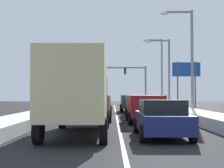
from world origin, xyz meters
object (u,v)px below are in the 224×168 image
object	(u,v)px
suv_red_right_lane_second	(144,106)
box_truck_center_lane_nearest	(78,90)
suv_green_right_lane_third	(138,103)
street_lamp_right_far	(159,67)
traffic_light_gantry	(130,77)
roadside_sign_right	(186,74)
suv_silver_center_lane_third	(99,103)
sedan_navy_right_lane_nearest	(161,118)
suv_charcoal_right_lane_fourth	(130,102)
street_lamp_right_near	(187,53)
sedan_gray_center_lane_fourth	(101,103)
suv_tan_center_lane_second	(94,105)
street_lamp_right_mid	(165,68)

from	to	relation	value
suv_red_right_lane_second	box_truck_center_lane_nearest	bearing A→B (deg)	-118.32
suv_green_right_lane_third	street_lamp_right_far	bearing A→B (deg)	76.40
traffic_light_gantry	suv_green_right_lane_third	bearing A→B (deg)	-91.77
traffic_light_gantry	box_truck_center_lane_nearest	bearing A→B (deg)	-96.68
suv_red_right_lane_second	traffic_light_gantry	size ratio (longest dim) A/B	0.65
roadside_sign_right	suv_silver_center_lane_third	bearing A→B (deg)	-138.85
box_truck_center_lane_nearest	sedan_navy_right_lane_nearest	bearing A→B (deg)	-9.27
suv_silver_center_lane_third	roadside_sign_right	xyz separation A→B (m)	(9.58, 8.37, 3.00)
suv_charcoal_right_lane_fourth	suv_green_right_lane_third	bearing A→B (deg)	-87.59
sedan_navy_right_lane_nearest	suv_green_right_lane_third	xyz separation A→B (m)	(0.18, 13.27, 0.25)
suv_green_right_lane_third	roadside_sign_right	distance (m)	12.69
box_truck_center_lane_nearest	roadside_sign_right	bearing A→B (deg)	67.00
sedan_navy_right_lane_nearest	street_lamp_right_near	distance (m)	14.20
suv_charcoal_right_lane_fourth	suv_silver_center_lane_third	distance (m)	5.07
sedan_gray_center_lane_fourth	roadside_sign_right	world-z (taller)	roadside_sign_right
street_lamp_right_far	sedan_gray_center_lane_fourth	bearing A→B (deg)	-130.40
traffic_light_gantry	street_lamp_right_far	world-z (taller)	street_lamp_right_far
suv_tan_center_lane_second	traffic_light_gantry	xyz separation A→B (m)	(4.05, 29.29, 3.48)
street_lamp_right_mid	suv_tan_center_lane_second	bearing A→B (deg)	-117.09
street_lamp_right_far	roadside_sign_right	world-z (taller)	street_lamp_right_far
sedan_navy_right_lane_nearest	suv_green_right_lane_third	world-z (taller)	suv_green_right_lane_third
suv_silver_center_lane_third	roadside_sign_right	world-z (taller)	roadside_sign_right
box_truck_center_lane_nearest	traffic_light_gantry	distance (m)	37.49
traffic_light_gantry	suv_charcoal_right_lane_fourth	bearing A→B (deg)	-93.23
sedan_navy_right_lane_nearest	suv_green_right_lane_third	distance (m)	13.28
suv_charcoal_right_lane_fourth	suv_tan_center_lane_second	size ratio (longest dim) A/B	1.00
sedan_navy_right_lane_nearest	sedan_gray_center_lane_fourth	distance (m)	22.24
box_truck_center_lane_nearest	traffic_light_gantry	bearing A→B (deg)	83.32
sedan_navy_right_lane_nearest	street_lamp_right_far	world-z (taller)	street_lamp_right_far
suv_red_right_lane_second	sedan_gray_center_lane_fourth	distance (m)	15.44
street_lamp_right_near	roadside_sign_right	xyz separation A→B (m)	(2.39, 10.98, -1.06)
suv_silver_center_lane_third	street_lamp_right_far	size ratio (longest dim) A/B	0.53
street_lamp_right_mid	roadside_sign_right	bearing A→B (deg)	36.05
suv_green_right_lane_third	traffic_light_gantry	bearing A→B (deg)	88.23
suv_tan_center_lane_second	sedan_gray_center_lane_fourth	xyz separation A→B (m)	(-0.03, 13.60, -0.25)
suv_green_right_lane_third	box_truck_center_lane_nearest	xyz separation A→B (m)	(-3.59, -12.71, 0.88)
suv_tan_center_lane_second	street_lamp_right_far	xyz separation A→B (m)	(7.57, 22.53, 4.47)
street_lamp_right_mid	street_lamp_right_far	world-z (taller)	street_lamp_right_far
street_lamp_right_far	traffic_light_gantry	bearing A→B (deg)	117.51
street_lamp_right_mid	roadside_sign_right	size ratio (longest dim) A/B	1.40
street_lamp_right_far	sedan_navy_right_lane_nearest	bearing A→B (deg)	-98.20
suv_tan_center_lane_second	street_lamp_right_near	world-z (taller)	street_lamp_right_near
suv_silver_center_lane_third	traffic_light_gantry	world-z (taller)	traffic_light_gantry
suv_tan_center_lane_second	sedan_navy_right_lane_nearest	bearing A→B (deg)	-69.73
sedan_navy_right_lane_nearest	suv_red_right_lane_second	bearing A→B (deg)	89.93
suv_silver_center_lane_third	roadside_sign_right	size ratio (longest dim) A/B	0.89
box_truck_center_lane_nearest	street_lamp_right_far	size ratio (longest dim) A/B	0.77
sedan_gray_center_lane_fourth	suv_green_right_lane_third	bearing A→B (deg)	-69.18
suv_charcoal_right_lane_fourth	box_truck_center_lane_nearest	bearing A→B (deg)	-99.92
sedan_navy_right_lane_nearest	street_lamp_right_far	xyz separation A→B (m)	(4.46, 30.94, 4.73)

